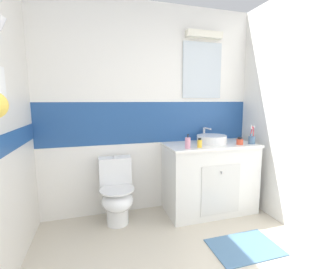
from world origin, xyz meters
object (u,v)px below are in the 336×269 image
(lotion_bottle_short, at_px, (200,143))
(toothbrush_cup, at_px, (252,139))
(sink_basin, at_px, (212,139))
(toilet, at_px, (117,193))
(hair_gel_jar, at_px, (240,141))
(soap_dispenser, at_px, (188,143))

(lotion_bottle_short, bearing_deg, toothbrush_cup, 1.63)
(toothbrush_cup, bearing_deg, sink_basin, 158.62)
(toilet, distance_m, lotion_bottle_short, 1.08)
(toothbrush_cup, height_order, lotion_bottle_short, toothbrush_cup)
(lotion_bottle_short, height_order, hair_gel_jar, lotion_bottle_short)
(toothbrush_cup, distance_m, soap_dispenser, 0.84)
(toothbrush_cup, bearing_deg, toilet, 173.35)
(soap_dispenser, xyz_separation_m, hair_gel_jar, (0.68, 0.03, -0.02))
(toothbrush_cup, height_order, soap_dispenser, toothbrush_cup)
(sink_basin, relative_size, toothbrush_cup, 1.79)
(sink_basin, height_order, hair_gel_jar, sink_basin)
(sink_basin, bearing_deg, soap_dispenser, -152.87)
(toilet, distance_m, soap_dispenser, 0.97)
(sink_basin, distance_m, hair_gel_jar, 0.33)
(hair_gel_jar, bearing_deg, toilet, 172.65)
(soap_dispenser, bearing_deg, hair_gel_jar, 2.42)
(toilet, bearing_deg, soap_dispenser, -15.73)
(sink_basin, xyz_separation_m, lotion_bottle_short, (-0.25, -0.20, -0.01))
(toothbrush_cup, height_order, hair_gel_jar, toothbrush_cup)
(sink_basin, relative_size, hair_gel_jar, 4.76)
(toilet, bearing_deg, sink_basin, -0.57)
(toilet, height_order, lotion_bottle_short, lotion_bottle_short)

